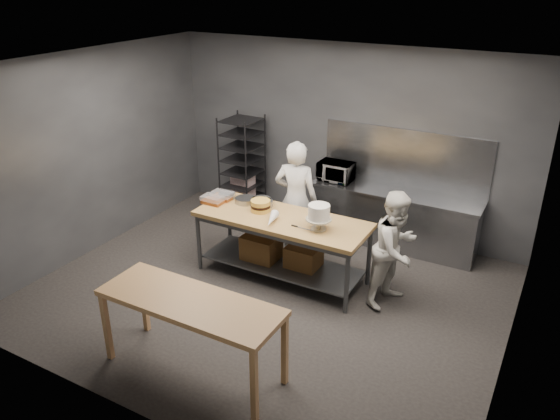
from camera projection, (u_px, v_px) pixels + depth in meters
name	position (u px, v px, depth m)	size (l,w,h in m)	color
ground	(267.00, 293.00, 7.36)	(6.00, 6.00, 0.00)	black
back_wall	(345.00, 139.00, 8.75)	(6.00, 0.04, 3.00)	#4C4F54
work_table	(281.00, 240.00, 7.55)	(2.40, 0.90, 0.92)	olive
near_counter	(190.00, 307.00, 5.63)	(2.00, 0.70, 0.90)	#9F7842
back_counter	(393.00, 218.00, 8.47)	(2.60, 0.60, 0.90)	slate
splashback_panel	(404.00, 158.00, 8.35)	(2.60, 0.02, 0.90)	slate
speed_rack	(242.00, 167.00, 9.45)	(0.61, 0.66, 1.75)	black
chef_behind	(296.00, 199.00, 8.04)	(0.65, 0.43, 1.78)	white
chef_right	(396.00, 249.00, 6.88)	(0.75, 0.58, 1.54)	silver
microwave	(336.00, 171.00, 8.67)	(0.54, 0.37, 0.30)	black
frosted_cake_stand	(319.00, 214.00, 6.96)	(0.34, 0.34, 0.35)	#AEA68B
layer_cake	(261.00, 206.00, 7.56)	(0.27, 0.27, 0.16)	#E6BA49
cake_pans	(250.00, 200.00, 7.85)	(0.88, 0.38, 0.07)	gray
piping_bag	(272.00, 220.00, 7.19)	(0.12, 0.12, 0.38)	silver
offset_spatula	(300.00, 228.00, 7.10)	(0.36, 0.02, 0.02)	slate
pastry_clamshells	(217.00, 198.00, 7.88)	(0.34, 0.40, 0.11)	#94521D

